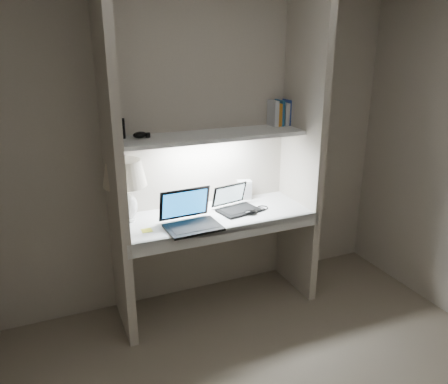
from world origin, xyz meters
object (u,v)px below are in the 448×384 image
table_lamp (125,180)px  laptop_netbook (235,205)px  speaker (244,190)px  laptop_main (190,218)px  book_row (281,113)px

table_lamp → laptop_netbook: (0.81, -0.11, -0.26)m
laptop_netbook → speaker: 0.27m
laptop_main → laptop_netbook: 0.45m
speaker → book_row: size_ratio=0.78×
book_row → table_lamp: bearing=-176.9°
laptop_main → speaker: (0.59, 0.35, 0.02)m
laptop_netbook → laptop_main: bearing=-171.2°
table_lamp → book_row: size_ratio=2.26×
speaker → laptop_main: bearing=-135.8°
table_lamp → speaker: 1.01m
book_row → laptop_netbook: bearing=-159.1°
laptop_netbook → speaker: bearing=38.2°
table_lamp → book_row: 1.34m
book_row → speaker: bearing=176.7°
table_lamp → speaker: bearing=5.1°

